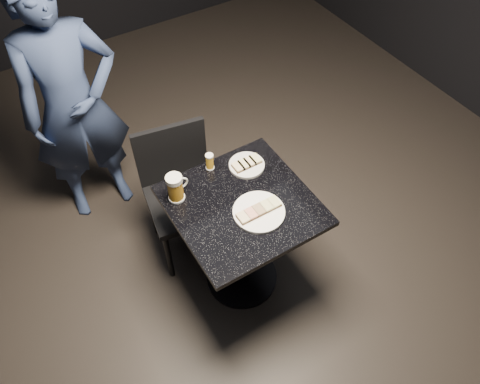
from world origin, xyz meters
name	(u,v)px	position (x,y,z in m)	size (l,w,h in m)	color
floor	(242,277)	(0.00, 0.00, 0.00)	(6.00, 6.00, 0.00)	black
plate_large	(259,212)	(0.04, -0.09, 0.76)	(0.26, 0.26, 0.01)	white
plate_small	(247,165)	(0.16, 0.21, 0.76)	(0.19, 0.19, 0.01)	silver
patron	(74,107)	(-0.50, 1.07, 0.83)	(0.61, 0.40, 1.66)	navy
table	(242,231)	(0.00, 0.00, 0.51)	(0.70, 0.70, 0.75)	black
beer_mug	(176,187)	(-0.26, 0.21, 0.83)	(0.12, 0.09, 0.16)	white
beer_tumbler	(210,162)	(-0.02, 0.30, 0.80)	(0.05, 0.05, 0.10)	silver
chair	(180,187)	(-0.14, 0.46, 0.50)	(0.48, 0.48, 0.88)	black
canapes_on_plate_large	(259,210)	(0.04, -0.09, 0.77)	(0.23, 0.07, 0.02)	#4C3521
canapes_on_plate_small	(247,163)	(0.16, 0.21, 0.77)	(0.16, 0.07, 0.02)	#4C3521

